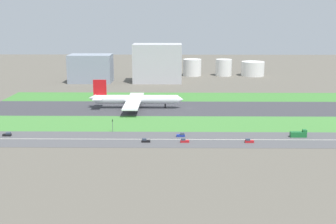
{
  "coord_description": "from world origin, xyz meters",
  "views": [
    {
      "loc": [
        -11.72,
        -276.38,
        62.27
      ],
      "look_at": [
        -14.62,
        -36.5,
        6.0
      ],
      "focal_mm": 44.09,
      "sensor_mm": 36.0,
      "label": 1
    }
  ],
  "objects_px": {
    "car_0": "(184,141)",
    "fuel_tank_east": "(253,69)",
    "hangar_building": "(157,63)",
    "fuel_tank_west": "(192,67)",
    "car_2": "(249,141)",
    "traffic_light": "(113,125)",
    "car_1": "(145,141)",
    "truck_0": "(299,134)",
    "car_4": "(181,135)",
    "airliner": "(134,99)",
    "terminal_building": "(91,68)",
    "car_3": "(7,134)",
    "fuel_tank_centre": "(224,68)"
  },
  "relations": [
    {
      "from": "terminal_building",
      "to": "fuel_tank_centre",
      "type": "height_order",
      "value": "terminal_building"
    },
    {
      "from": "airliner",
      "to": "car_0",
      "type": "xyz_separation_m",
      "value": [
        32.35,
        -78.0,
        -5.31
      ]
    },
    {
      "from": "terminal_building",
      "to": "fuel_tank_west",
      "type": "height_order",
      "value": "terminal_building"
    },
    {
      "from": "car_1",
      "to": "traffic_light",
      "type": "distance_m",
      "value": 26.45
    },
    {
      "from": "car_0",
      "to": "car_1",
      "type": "distance_m",
      "value": 19.58
    },
    {
      "from": "traffic_light",
      "to": "fuel_tank_west",
      "type": "relative_size",
      "value": 0.37
    },
    {
      "from": "traffic_light",
      "to": "fuel_tank_east",
      "type": "bearing_deg",
      "value": 61.85
    },
    {
      "from": "hangar_building",
      "to": "fuel_tank_west",
      "type": "distance_m",
      "value": 57.78
    },
    {
      "from": "hangar_building",
      "to": "truck_0",
      "type": "bearing_deg",
      "value": -66.05
    },
    {
      "from": "airliner",
      "to": "truck_0",
      "type": "height_order",
      "value": "airliner"
    },
    {
      "from": "car_4",
      "to": "fuel_tank_west",
      "type": "bearing_deg",
      "value": 86.0
    },
    {
      "from": "car_0",
      "to": "traffic_light",
      "type": "height_order",
      "value": "traffic_light"
    },
    {
      "from": "fuel_tank_west",
      "to": "truck_0",
      "type": "bearing_deg",
      "value": -78.58
    },
    {
      "from": "traffic_light",
      "to": "car_0",
      "type": "bearing_deg",
      "value": -24.95
    },
    {
      "from": "traffic_light",
      "to": "hangar_building",
      "type": "bearing_deg",
      "value": 84.06
    },
    {
      "from": "car_0",
      "to": "truck_0",
      "type": "distance_m",
      "value": 61.08
    },
    {
      "from": "fuel_tank_west",
      "to": "car_1",
      "type": "bearing_deg",
      "value": -98.16
    },
    {
      "from": "traffic_light",
      "to": "fuel_tank_centre",
      "type": "height_order",
      "value": "fuel_tank_centre"
    },
    {
      "from": "car_3",
      "to": "fuel_tank_east",
      "type": "bearing_deg",
      "value": 52.86
    },
    {
      "from": "fuel_tank_east",
      "to": "traffic_light",
      "type": "bearing_deg",
      "value": -118.15
    },
    {
      "from": "airliner",
      "to": "car_2",
      "type": "xyz_separation_m",
      "value": [
        64.75,
        -78.0,
        -5.31
      ]
    },
    {
      "from": "truck_0",
      "to": "terminal_building",
      "type": "distance_m",
      "value": 232.59
    },
    {
      "from": "hangar_building",
      "to": "car_1",
      "type": "bearing_deg",
      "value": -89.7
    },
    {
      "from": "fuel_tank_east",
      "to": "car_3",
      "type": "bearing_deg",
      "value": -127.14
    },
    {
      "from": "car_4",
      "to": "car_0",
      "type": "relative_size",
      "value": 1.0
    },
    {
      "from": "airliner",
      "to": "car_0",
      "type": "height_order",
      "value": "airliner"
    },
    {
      "from": "car_4",
      "to": "fuel_tank_east",
      "type": "relative_size",
      "value": 0.18
    },
    {
      "from": "car_4",
      "to": "hangar_building",
      "type": "xyz_separation_m",
      "value": [
        -19.13,
        182.0,
        17.24
      ]
    },
    {
      "from": "airliner",
      "to": "car_1",
      "type": "height_order",
      "value": "airliner"
    },
    {
      "from": "car_3",
      "to": "terminal_building",
      "type": "bearing_deg",
      "value": 87.07
    },
    {
      "from": "car_2",
      "to": "traffic_light",
      "type": "bearing_deg",
      "value": -14.21
    },
    {
      "from": "fuel_tank_west",
      "to": "fuel_tank_east",
      "type": "height_order",
      "value": "fuel_tank_west"
    },
    {
      "from": "car_2",
      "to": "car_4",
      "type": "height_order",
      "value": "same"
    },
    {
      "from": "airliner",
      "to": "fuel_tank_east",
      "type": "height_order",
      "value": "airliner"
    },
    {
      "from": "fuel_tank_west",
      "to": "traffic_light",
      "type": "bearing_deg",
      "value": -103.62
    },
    {
      "from": "car_4",
      "to": "traffic_light",
      "type": "relative_size",
      "value": 0.61
    },
    {
      "from": "car_0",
      "to": "hangar_building",
      "type": "distance_m",
      "value": 193.87
    },
    {
      "from": "car_0",
      "to": "fuel_tank_east",
      "type": "xyz_separation_m",
      "value": [
        78.52,
        237.0,
        6.56
      ]
    },
    {
      "from": "car_0",
      "to": "fuel_tank_west",
      "type": "relative_size",
      "value": 0.23
    },
    {
      "from": "fuel_tank_west",
      "to": "car_3",
      "type": "bearing_deg",
      "value": -115.41
    },
    {
      "from": "traffic_light",
      "to": "hangar_building",
      "type": "height_order",
      "value": "hangar_building"
    },
    {
      "from": "truck_0",
      "to": "hangar_building",
      "type": "xyz_separation_m",
      "value": [
        -80.84,
        182.0,
        16.49
      ]
    },
    {
      "from": "car_3",
      "to": "car_4",
      "type": "xyz_separation_m",
      "value": [
        91.97,
        0.0,
        0.0
      ]
    },
    {
      "from": "truck_0",
      "to": "fuel_tank_centre",
      "type": "height_order",
      "value": "fuel_tank_centre"
    },
    {
      "from": "airliner",
      "to": "fuel_tank_east",
      "type": "relative_size",
      "value": 2.72
    },
    {
      "from": "terminal_building",
      "to": "hangar_building",
      "type": "xyz_separation_m",
      "value": [
        63.54,
        0.0,
        4.99
      ]
    },
    {
      "from": "hangar_building",
      "to": "car_4",
      "type": "bearing_deg",
      "value": -84.0
    },
    {
      "from": "car_4",
      "to": "car_3",
      "type": "bearing_deg",
      "value": 180.0
    },
    {
      "from": "car_1",
      "to": "fuel_tank_east",
      "type": "bearing_deg",
      "value": -112.48
    },
    {
      "from": "fuel_tank_centre",
      "to": "traffic_light",
      "type": "bearing_deg",
      "value": -111.54
    }
  ]
}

